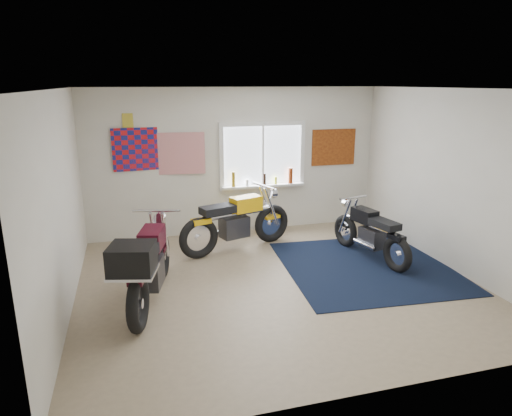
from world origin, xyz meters
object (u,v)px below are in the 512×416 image
object	(u,v)px
navy_rug	(366,266)
yellow_triumph	(236,223)
black_chrome_bike	(370,234)
maroon_tourer	(147,265)

from	to	relation	value
navy_rug	yellow_triumph	distance (m)	2.24
yellow_triumph	black_chrome_bike	distance (m)	2.22
black_chrome_bike	maroon_tourer	size ratio (longest dim) A/B	0.84
yellow_triumph	black_chrome_bike	world-z (taller)	yellow_triumph
yellow_triumph	maroon_tourer	bearing A→B (deg)	-149.68
yellow_triumph	maroon_tourer	world-z (taller)	maroon_tourer
navy_rug	maroon_tourer	distance (m)	3.40
navy_rug	yellow_triumph	size ratio (longest dim) A/B	1.25
yellow_triumph	navy_rug	bearing A→B (deg)	-54.09
yellow_triumph	maroon_tourer	size ratio (longest dim) A/B	0.96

